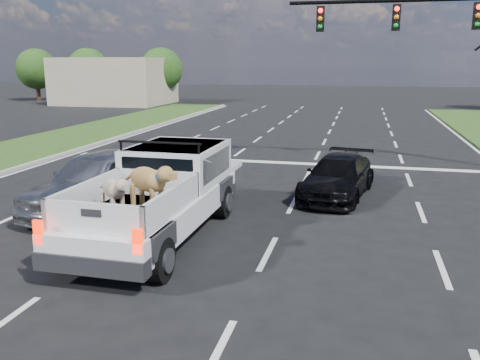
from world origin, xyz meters
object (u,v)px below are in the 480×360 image
object	(u,v)px
pickup_truck	(161,193)
black_coupe	(338,177)
silver_sedan	(99,181)
traffic_signal	(469,41)

from	to	relation	value
pickup_truck	black_coupe	xyz separation A→B (m)	(3.82, 4.61, -0.43)
black_coupe	silver_sedan	bearing A→B (deg)	-144.28
traffic_signal	black_coupe	xyz separation A→B (m)	(-4.25, -5.34, -4.12)
traffic_signal	silver_sedan	xyz separation A→B (m)	(-10.52, -8.38, -3.89)
silver_sedan	black_coupe	distance (m)	6.97
pickup_truck	traffic_signal	bearing A→B (deg)	51.81
silver_sedan	black_coupe	world-z (taller)	silver_sedan
traffic_signal	black_coupe	bearing A→B (deg)	-128.55
traffic_signal	pickup_truck	world-z (taller)	traffic_signal
silver_sedan	black_coupe	size ratio (longest dim) A/B	1.17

